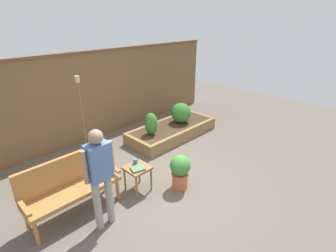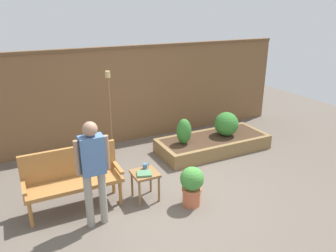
{
  "view_description": "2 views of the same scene",
  "coord_description": "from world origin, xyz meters",
  "px_view_note": "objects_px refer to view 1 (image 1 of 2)",
  "views": [
    {
      "loc": [
        -2.72,
        -2.93,
        2.89
      ],
      "look_at": [
        0.61,
        0.35,
        0.86
      ],
      "focal_mm": 27.29,
      "sensor_mm": 36.0,
      "label": 1
    },
    {
      "loc": [
        -2.12,
        -4.18,
        2.96
      ],
      "look_at": [
        0.36,
        0.81,
        0.9
      ],
      "focal_mm": 34.94,
      "sensor_mm": 36.0,
      "label": 2
    }
  ],
  "objects_px": {
    "book_on_table": "(138,168)",
    "person_by_bench": "(100,172)",
    "shrub_far_corner": "(181,113)",
    "shrub_near_bench": "(151,124)",
    "potted_boxwood": "(180,170)",
    "side_table": "(138,171)",
    "cup_on_table": "(135,161)",
    "tiki_torch": "(80,103)",
    "garden_bench": "(69,182)"
  },
  "relations": [
    {
      "from": "cup_on_table",
      "to": "tiki_torch",
      "type": "height_order",
      "value": "tiki_torch"
    },
    {
      "from": "garden_bench",
      "to": "side_table",
      "type": "bearing_deg",
      "value": -16.99
    },
    {
      "from": "side_table",
      "to": "cup_on_table",
      "type": "bearing_deg",
      "value": 64.92
    },
    {
      "from": "shrub_far_corner",
      "to": "person_by_bench",
      "type": "relative_size",
      "value": 0.33
    },
    {
      "from": "tiki_torch",
      "to": "cup_on_table",
      "type": "bearing_deg",
      "value": -88.96
    },
    {
      "from": "cup_on_table",
      "to": "tiki_torch",
      "type": "relative_size",
      "value": 0.06
    },
    {
      "from": "book_on_table",
      "to": "cup_on_table",
      "type": "bearing_deg",
      "value": 80.44
    },
    {
      "from": "side_table",
      "to": "person_by_bench",
      "type": "bearing_deg",
      "value": -161.39
    },
    {
      "from": "tiki_torch",
      "to": "book_on_table",
      "type": "bearing_deg",
      "value": -91.88
    },
    {
      "from": "book_on_table",
      "to": "potted_boxwood",
      "type": "bearing_deg",
      "value": -15.59
    },
    {
      "from": "book_on_table",
      "to": "tiki_torch",
      "type": "distance_m",
      "value": 2.04
    },
    {
      "from": "shrub_near_bench",
      "to": "potted_boxwood",
      "type": "bearing_deg",
      "value": -114.91
    },
    {
      "from": "book_on_table",
      "to": "person_by_bench",
      "type": "xyz_separation_m",
      "value": [
        -0.83,
        -0.23,
        0.44
      ]
    },
    {
      "from": "person_by_bench",
      "to": "side_table",
      "type": "bearing_deg",
      "value": 18.61
    },
    {
      "from": "garden_bench",
      "to": "cup_on_table",
      "type": "distance_m",
      "value": 1.14
    },
    {
      "from": "cup_on_table",
      "to": "book_on_table",
      "type": "bearing_deg",
      "value": -117.48
    },
    {
      "from": "side_table",
      "to": "tiki_torch",
      "type": "xyz_separation_m",
      "value": [
        0.02,
        1.85,
        0.81
      ]
    },
    {
      "from": "book_on_table",
      "to": "side_table",
      "type": "bearing_deg",
      "value": 76.2
    },
    {
      "from": "shrub_far_corner",
      "to": "person_by_bench",
      "type": "xyz_separation_m",
      "value": [
        -3.23,
        -1.39,
        0.37
      ]
    },
    {
      "from": "garden_bench",
      "to": "side_table",
      "type": "relative_size",
      "value": 3.0
    },
    {
      "from": "cup_on_table",
      "to": "book_on_table",
      "type": "distance_m",
      "value": 0.21
    },
    {
      "from": "shrub_near_bench",
      "to": "tiki_torch",
      "type": "relative_size",
      "value": 0.3
    },
    {
      "from": "side_table",
      "to": "shrub_far_corner",
      "type": "bearing_deg",
      "value": 24.99
    },
    {
      "from": "side_table",
      "to": "tiki_torch",
      "type": "relative_size",
      "value": 0.27
    },
    {
      "from": "side_table",
      "to": "book_on_table",
      "type": "xyz_separation_m",
      "value": [
        -0.04,
        -0.06,
        0.1
      ]
    },
    {
      "from": "cup_on_table",
      "to": "shrub_far_corner",
      "type": "relative_size",
      "value": 0.22
    },
    {
      "from": "cup_on_table",
      "to": "side_table",
      "type": "bearing_deg",
      "value": -115.08
    },
    {
      "from": "book_on_table",
      "to": "shrub_near_bench",
      "type": "distance_m",
      "value": 1.79
    },
    {
      "from": "shrub_far_corner",
      "to": "tiki_torch",
      "type": "relative_size",
      "value": 0.29
    },
    {
      "from": "side_table",
      "to": "person_by_bench",
      "type": "height_order",
      "value": "person_by_bench"
    },
    {
      "from": "side_table",
      "to": "cup_on_table",
      "type": "xyz_separation_m",
      "value": [
        0.06,
        0.12,
        0.13
      ]
    },
    {
      "from": "shrub_far_corner",
      "to": "garden_bench",
      "type": "bearing_deg",
      "value": -167.24
    },
    {
      "from": "cup_on_table",
      "to": "book_on_table",
      "type": "xyz_separation_m",
      "value": [
        -0.09,
        -0.18,
        -0.03
      ]
    },
    {
      "from": "book_on_table",
      "to": "potted_boxwood",
      "type": "height_order",
      "value": "potted_boxwood"
    },
    {
      "from": "shrub_near_bench",
      "to": "shrub_far_corner",
      "type": "xyz_separation_m",
      "value": [
        1.05,
        0.0,
        -0.01
      ]
    },
    {
      "from": "book_on_table",
      "to": "potted_boxwood",
      "type": "xyz_separation_m",
      "value": [
        0.62,
        -0.41,
        -0.13
      ]
    },
    {
      "from": "shrub_near_bench",
      "to": "shrub_far_corner",
      "type": "distance_m",
      "value": 1.05
    },
    {
      "from": "garden_bench",
      "to": "cup_on_table",
      "type": "xyz_separation_m",
      "value": [
        1.12,
        -0.21,
        -0.02
      ]
    },
    {
      "from": "book_on_table",
      "to": "tiki_torch",
      "type": "bearing_deg",
      "value": 106.04
    },
    {
      "from": "garden_bench",
      "to": "shrub_near_bench",
      "type": "relative_size",
      "value": 2.69
    },
    {
      "from": "side_table",
      "to": "potted_boxwood",
      "type": "bearing_deg",
      "value": -39.14
    },
    {
      "from": "person_by_bench",
      "to": "shrub_near_bench",
      "type": "bearing_deg",
      "value": 32.55
    },
    {
      "from": "garden_bench",
      "to": "shrub_near_bench",
      "type": "xyz_separation_m",
      "value": [
        2.38,
        0.78,
        0.02
      ]
    },
    {
      "from": "shrub_far_corner",
      "to": "tiki_torch",
      "type": "bearing_deg",
      "value": 162.28
    },
    {
      "from": "garden_bench",
      "to": "shrub_far_corner",
      "type": "distance_m",
      "value": 3.52
    },
    {
      "from": "garden_bench",
      "to": "book_on_table",
      "type": "distance_m",
      "value": 1.1
    },
    {
      "from": "side_table",
      "to": "potted_boxwood",
      "type": "height_order",
      "value": "potted_boxwood"
    },
    {
      "from": "shrub_far_corner",
      "to": "shrub_near_bench",
      "type": "bearing_deg",
      "value": 180.0
    },
    {
      "from": "side_table",
      "to": "tiki_torch",
      "type": "distance_m",
      "value": 2.02
    },
    {
      "from": "potted_boxwood",
      "to": "book_on_table",
      "type": "bearing_deg",
      "value": 146.49
    }
  ]
}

